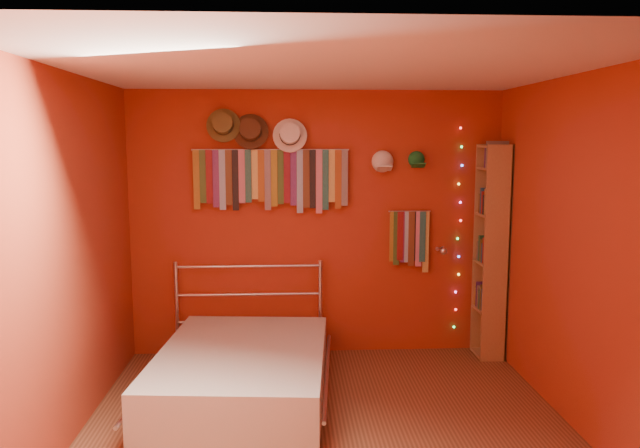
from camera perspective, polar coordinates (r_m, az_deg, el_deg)
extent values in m
plane|color=#58311E|center=(4.59, 0.82, -18.72)|extent=(3.50, 3.50, 0.00)
cube|color=maroon|center=(5.91, -0.32, 0.01)|extent=(3.50, 0.02, 2.50)
cube|color=maroon|center=(4.64, 22.97, -2.73)|extent=(0.02, 3.50, 2.50)
cube|color=maroon|center=(4.42, -22.44, -3.19)|extent=(0.02, 3.50, 2.50)
cube|color=white|center=(4.13, 0.89, 14.08)|extent=(3.50, 3.50, 0.02)
cylinder|color=silver|center=(5.80, -4.54, 6.78)|extent=(1.45, 0.01, 0.01)
cube|color=brown|center=(5.86, -11.24, 3.99)|extent=(0.06, 0.01, 0.55)
cube|color=#2C4F1F|center=(5.84, -10.68, 4.28)|extent=(0.06, 0.01, 0.49)
cube|color=maroon|center=(5.83, -10.10, 4.27)|extent=(0.06, 0.01, 0.49)
cube|color=#571B6C|center=(5.83, -9.50, 4.11)|extent=(0.06, 0.01, 0.53)
cube|color=#7AABD9|center=(5.82, -8.92, 4.00)|extent=(0.06, 0.01, 0.55)
cube|color=#453117|center=(5.81, -8.35, 4.22)|extent=(0.06, 0.01, 0.51)
cube|color=black|center=(5.82, -7.74, 3.98)|extent=(0.06, 0.01, 0.56)
cube|color=#A6536E|center=(5.80, -7.17, 4.32)|extent=(0.06, 0.01, 0.49)
cube|color=#17524A|center=(5.79, -6.58, 4.35)|extent=(0.06, 0.01, 0.49)
cube|color=#CEAE52|center=(5.80, -5.99, 4.51)|extent=(0.06, 0.01, 0.46)
cube|color=brown|center=(5.79, -5.40, 4.40)|extent=(0.06, 0.01, 0.48)
cube|color=navy|center=(5.79, -4.81, 4.02)|extent=(0.06, 0.01, 0.56)
cube|color=olive|center=(5.80, -4.22, 4.19)|extent=(0.06, 0.01, 0.53)
cube|color=#284C1E|center=(5.79, -3.63, 4.30)|extent=(0.06, 0.01, 0.50)
cube|color=#5D0D22|center=(5.78, -3.04, 4.36)|extent=(0.06, 0.01, 0.49)
cube|color=#491965|center=(5.80, -2.45, 4.25)|extent=(0.06, 0.01, 0.52)
cube|color=#709BC7|center=(5.79, -1.85, 3.90)|extent=(0.06, 0.01, 0.59)
cube|color=#462917|center=(5.79, -1.26, 4.15)|extent=(0.06, 0.01, 0.54)
cube|color=black|center=(5.80, -0.68, 4.13)|extent=(0.06, 0.01, 0.54)
cube|color=#C1607E|center=(5.80, -0.08, 3.88)|extent=(0.06, 0.01, 0.59)
cube|color=#195956|center=(5.80, 0.51, 4.05)|extent=(0.06, 0.01, 0.56)
cube|color=tan|center=(5.81, 1.09, 4.41)|extent=(0.06, 0.01, 0.49)
cube|color=brown|center=(5.81, 1.68, 4.10)|extent=(0.06, 0.01, 0.55)
cube|color=navy|center=(5.81, 2.27, 4.24)|extent=(0.06, 0.01, 0.52)
cylinder|color=silver|center=(5.95, 8.19, 1.15)|extent=(0.40, 0.01, 0.01)
cube|color=#876218|center=(5.94, 6.66, -1.15)|extent=(0.06, 0.01, 0.48)
cube|color=#1E461C|center=(5.95, 7.00, -1.32)|extent=(0.06, 0.01, 0.51)
cube|color=maroon|center=(5.94, 7.35, -1.10)|extent=(0.06, 0.01, 0.46)
cube|color=#5A1C70|center=(5.96, 7.67, -1.19)|extent=(0.06, 0.01, 0.49)
cube|color=#75A8D0|center=(5.96, 8.01, -1.19)|extent=(0.06, 0.01, 0.49)
cube|color=#532D1B|center=(5.97, 8.35, -1.35)|extent=(0.06, 0.01, 0.52)
cube|color=black|center=(5.98, 8.67, -1.13)|extent=(0.06, 0.01, 0.48)
cube|color=#C0609A|center=(5.99, 9.01, -1.37)|extent=(0.06, 0.01, 0.53)
cube|color=#1B5A5F|center=(5.99, 9.36, -1.16)|extent=(0.06, 0.01, 0.48)
cube|color=#AD9845|center=(6.01, 9.65, -1.64)|extent=(0.06, 0.01, 0.59)
cylinder|color=brown|center=(5.82, -8.82, 8.89)|extent=(0.31, 0.08, 0.31)
cylinder|color=brown|center=(5.76, -8.88, 9.03)|extent=(0.18, 0.15, 0.20)
cylinder|color=#332314|center=(5.79, -8.85, 8.96)|extent=(0.19, 0.06, 0.19)
cylinder|color=#462B19|center=(5.80, -6.35, 8.40)|extent=(0.33, 0.08, 0.32)
cylinder|color=#462B19|center=(5.74, -6.39, 8.54)|extent=(0.19, 0.16, 0.21)
cylinder|color=black|center=(5.77, -6.37, 8.47)|extent=(0.20, 0.07, 0.20)
cylinder|color=white|center=(5.79, -2.77, 8.08)|extent=(0.32, 0.08, 0.31)
cylinder|color=white|center=(5.73, -2.77, 8.21)|extent=(0.18, 0.16, 0.21)
cylinder|color=black|center=(5.76, -2.77, 8.15)|extent=(0.19, 0.06, 0.19)
ellipsoid|color=white|center=(5.87, 5.73, 5.71)|extent=(0.19, 0.14, 0.19)
cube|color=white|center=(5.76, 5.90, 5.09)|extent=(0.14, 0.10, 0.06)
ellipsoid|color=#19722E|center=(5.93, 8.80, 5.86)|extent=(0.17, 0.13, 0.17)
cube|color=#19722E|center=(5.83, 9.00, 5.32)|extent=(0.12, 0.09, 0.05)
sphere|color=#FF3333|center=(6.03, 12.74, 8.56)|extent=(0.02, 0.02, 0.02)
sphere|color=#33FF4C|center=(6.04, 12.82, 6.90)|extent=(0.02, 0.02, 0.02)
sphere|color=#4C66FF|center=(6.04, 12.86, 5.24)|extent=(0.02, 0.02, 0.02)
sphere|color=yellow|center=(6.05, 12.57, 3.59)|extent=(0.02, 0.02, 0.02)
sphere|color=#FF4CCC|center=(6.07, 12.72, 1.94)|extent=(0.02, 0.02, 0.02)
sphere|color=#FF3333|center=(6.09, 12.74, 0.31)|extent=(0.02, 0.02, 0.02)
sphere|color=#33FF4C|center=(6.11, 12.47, -1.32)|extent=(0.02, 0.02, 0.02)
sphere|color=#4C66FF|center=(6.14, 12.56, -2.92)|extent=(0.02, 0.02, 0.02)
sphere|color=yellow|center=(6.17, 12.56, -4.52)|extent=(0.02, 0.02, 0.02)
sphere|color=#FF4CCC|center=(6.21, 12.29, -6.10)|extent=(0.02, 0.02, 0.02)
sphere|color=#FF3333|center=(6.25, 12.30, -7.65)|extent=(0.02, 0.02, 0.02)
sphere|color=#33FF4C|center=(6.30, 12.14, -9.19)|extent=(0.02, 0.02, 0.02)
cylinder|color=silver|center=(6.09, 10.67, -2.25)|extent=(0.03, 0.03, 0.03)
cylinder|color=silver|center=(5.98, 10.93, -2.17)|extent=(0.01, 0.24, 0.08)
sphere|color=white|center=(5.87, 11.22, -2.47)|extent=(0.07, 0.07, 0.07)
cube|color=#946043|center=(5.88, 15.86, -2.78)|extent=(0.24, 0.02, 2.00)
cube|color=#946043|center=(6.18, 14.90, -2.25)|extent=(0.24, 0.02, 2.00)
cube|color=#946043|center=(6.07, 16.40, -2.49)|extent=(0.02, 0.34, 2.00)
cube|color=#946043|center=(6.28, 15.04, -11.35)|extent=(0.24, 0.32, 0.02)
cube|color=#946043|center=(6.15, 15.18, -7.56)|extent=(0.24, 0.32, 0.02)
cube|color=#946043|center=(6.05, 15.33, -3.44)|extent=(0.24, 0.32, 0.02)
cube|color=#946043|center=(5.98, 15.49, 0.79)|extent=(0.24, 0.32, 0.02)
cube|color=#946043|center=(5.95, 15.64, 4.91)|extent=(0.24, 0.32, 0.02)
cube|color=#946043|center=(5.94, 15.71, 6.84)|extent=(0.24, 0.32, 0.02)
cylinder|color=silver|center=(6.05, -12.95, -7.66)|extent=(0.03, 0.03, 0.92)
cylinder|color=silver|center=(5.97, 0.03, -7.67)|extent=(0.03, 0.03, 0.92)
cylinder|color=silver|center=(6.00, -6.49, -8.82)|extent=(1.35, 0.02, 0.02)
cylinder|color=silver|center=(5.94, -6.53, -6.41)|extent=(1.35, 0.02, 0.02)
cylinder|color=silver|center=(5.88, -6.57, -3.86)|extent=(1.35, 0.02, 0.02)
cube|color=beige|center=(5.13, -7.11, -13.22)|extent=(1.44, 1.94, 0.37)
cylinder|color=silver|center=(5.23, -14.70, -13.25)|extent=(0.19, 1.83, 0.03)
cylinder|color=silver|center=(5.14, 0.64, -13.38)|extent=(0.19, 1.83, 0.03)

